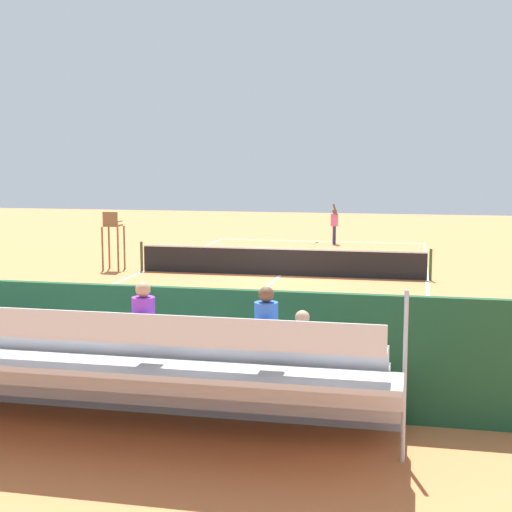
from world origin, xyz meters
The scene contains 11 objects.
ground_plane centered at (0.00, 0.00, 0.00)m, with size 60.00×60.00×0.00m, color #D17542.
court_line_markings centered at (0.00, -0.04, 0.00)m, with size 10.10×22.20×0.01m.
tennis_net centered at (0.00, 0.00, 0.50)m, with size 10.30×0.10×1.07m.
backdrop_wall centered at (0.00, 14.00, 1.00)m, with size 18.00×0.16×2.00m, color #1E4C2D.
bleacher_stand centered at (-0.10, 15.37, 0.94)m, with size 9.06×2.40×2.48m.
umpire_chair centered at (6.20, 0.00, 1.31)m, with size 0.67×0.67×2.14m.
courtside_bench centered at (-2.34, 13.27, 0.56)m, with size 1.80×0.40×0.93m.
equipment_bag centered at (-0.91, 13.40, 0.18)m, with size 0.90×0.36×0.36m, color #B22D2D.
tennis_player centered at (-0.79, -10.05, 1.02)m, with size 0.43×0.55×1.93m.
tennis_racket centered at (0.20, -10.00, 0.01)m, with size 0.41×0.58×0.03m.
tennis_ball_near centered at (0.18, -7.53, 0.03)m, with size 0.07×0.07×0.07m, color #CCDB33.
Camera 1 is at (-4.60, 25.38, 4.07)m, focal length 52.56 mm.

